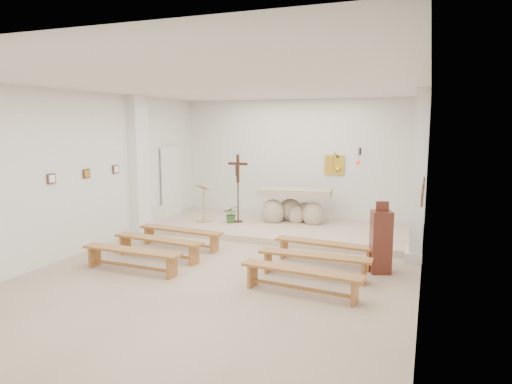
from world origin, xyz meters
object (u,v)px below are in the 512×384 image
at_px(bench_right_second, 314,260).
at_px(bench_left_second, 158,243).
at_px(bench_left_third, 132,255).
at_px(bench_left_front, 180,234).
at_px(bench_right_front, 325,248).
at_px(altar, 294,208).
at_px(lectern, 203,203).
at_px(crucifix_stand, 238,183).
at_px(bench_right_third, 301,276).
at_px(donation_pedestal, 381,241).

bearing_deg(bench_right_second, bench_left_second, 179.97).
bearing_deg(bench_right_second, bench_left_third, -164.71).
xyz_separation_m(bench_left_second, bench_right_second, (3.33, 0.00, 0.00)).
distance_m(bench_left_front, bench_right_front, 3.33).
height_order(altar, bench_right_front, altar).
bearing_deg(altar, lectern, -165.23).
relative_size(bench_left_second, bench_right_second, 1.01).
bearing_deg(lectern, bench_left_second, -60.52).
xyz_separation_m(altar, lectern, (-2.30, -0.87, 0.14)).
xyz_separation_m(bench_left_front, bench_right_second, (3.33, -0.91, 0.00)).
relative_size(altar, bench_left_third, 0.96).
relative_size(bench_left_front, bench_left_second, 1.00).
bearing_deg(crucifix_stand, bench_right_third, -53.61).
bearing_deg(bench_left_second, lectern, 104.68).
bearing_deg(donation_pedestal, bench_right_second, -163.86).
height_order(altar, bench_right_second, altar).
height_order(altar, donation_pedestal, donation_pedestal).
height_order(bench_right_front, bench_left_second, same).
distance_m(crucifix_stand, bench_left_front, 2.55).
bearing_deg(lectern, bench_left_front, -56.64).
bearing_deg(donation_pedestal, bench_left_second, 171.57).
distance_m(bench_right_second, bench_left_third, 3.46).
bearing_deg(bench_left_second, donation_pedestal, 15.20).
height_order(donation_pedestal, bench_right_third, donation_pedestal).
relative_size(crucifix_stand, donation_pedestal, 1.34).
relative_size(altar, bench_right_second, 0.96).
height_order(crucifix_stand, bench_right_second, crucifix_stand).
distance_m(lectern, donation_pedestal, 5.38).
height_order(bench_right_second, bench_right_third, same).
distance_m(altar, crucifix_stand, 1.67).
height_order(altar, bench_left_front, altar).
distance_m(crucifix_stand, bench_left_second, 3.41).
xyz_separation_m(altar, bench_left_front, (-1.83, -2.93, -0.20)).
relative_size(crucifix_stand, bench_left_front, 0.87).
bearing_deg(bench_left_front, altar, 63.21).
height_order(lectern, bench_right_second, lectern).
height_order(bench_left_front, bench_left_second, same).
relative_size(altar, bench_right_third, 0.95).
height_order(altar, bench_right_third, altar).
relative_size(donation_pedestal, bench_left_third, 0.66).
bearing_deg(altar, donation_pedestal, -56.05).
bearing_deg(bench_right_third, bench_left_third, -174.25).
relative_size(bench_right_front, bench_right_third, 1.00).
relative_size(donation_pedestal, bench_right_front, 0.65).
bearing_deg(bench_right_front, bench_left_front, -174.04).
height_order(bench_left_third, bench_right_third, same).
relative_size(bench_left_front, bench_left_third, 1.01).
height_order(bench_left_second, bench_right_second, same).
xyz_separation_m(altar, bench_right_front, (1.50, -2.93, -0.20)).
distance_m(donation_pedestal, bench_left_third, 4.74).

